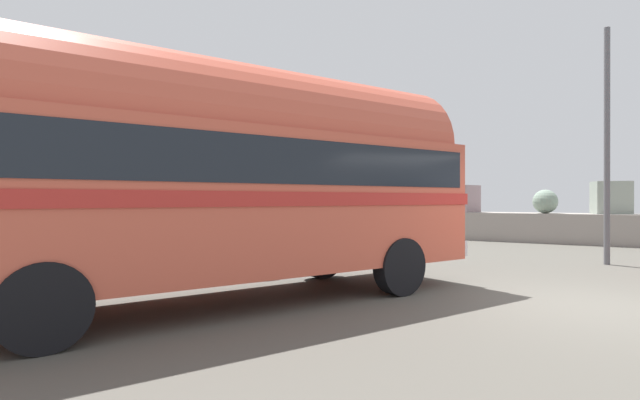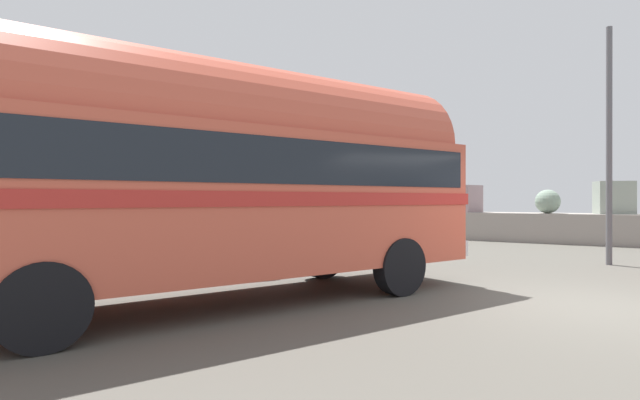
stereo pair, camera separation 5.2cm
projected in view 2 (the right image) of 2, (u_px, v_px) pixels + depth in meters
The scene contains 5 objects.
ground at pixel (592, 307), 7.27m from camera, with size 32.00×26.00×0.02m.
breakwater at pixel (608, 225), 17.32m from camera, with size 31.36×2.05×2.43m.
vintage_coach at pixel (227, 171), 7.52m from camera, with size 5.45×8.85×3.70m.
second_coach at pixel (31, 178), 9.84m from camera, with size 6.37×8.62×3.70m.
lamp_post at pixel (616, 129), 11.86m from camera, with size 1.28×0.24×5.84m.
Camera 2 is at (0.46, -8.31, 1.62)m, focal length 27.46 mm.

